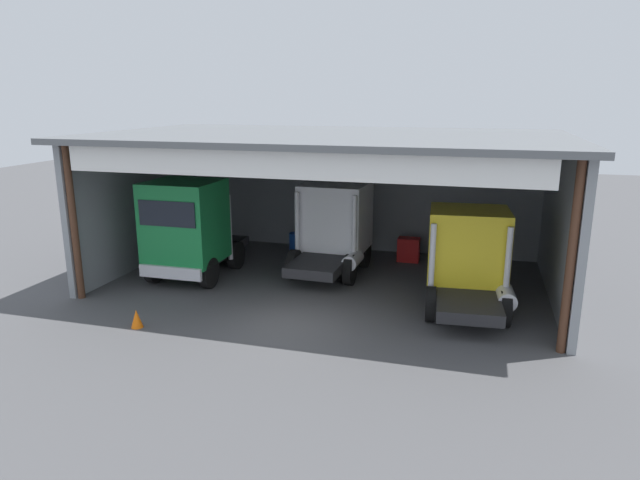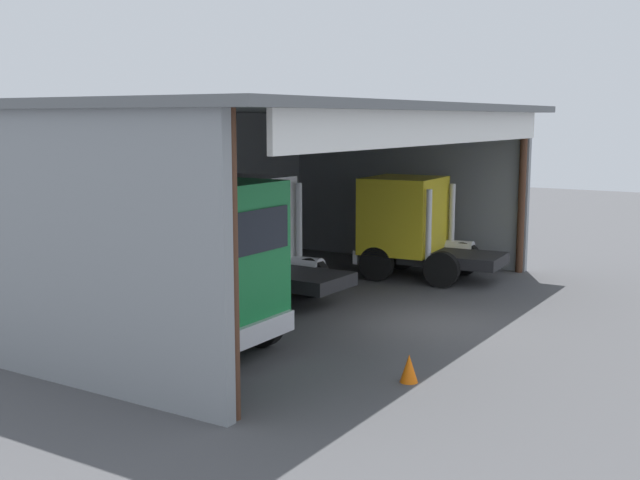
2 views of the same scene
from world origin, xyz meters
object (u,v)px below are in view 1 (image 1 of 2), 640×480
truck_green_left_bay (189,228)px  truck_yellow_center_right_bay (468,257)px  oil_drum (296,243)px  truck_white_center_bay (334,225)px  traffic_cone (137,319)px  tool_cart (409,250)px

truck_green_left_bay → truck_yellow_center_right_bay: (10.14, -0.18, -0.28)m
truck_yellow_center_right_bay → oil_drum: 9.05m
truck_white_center_bay → traffic_cone: size_ratio=8.75×
oil_drum → traffic_cone: bearing=-101.7°
tool_cart → traffic_cone: size_ratio=1.79×
truck_white_center_bay → tool_cart: truck_white_center_bay is taller
truck_green_left_bay → truck_white_center_bay: 5.57m
traffic_cone → truck_green_left_bay: bearing=98.6°
truck_green_left_bay → tool_cart: truck_green_left_bay is taller
oil_drum → truck_white_center_bay: bearing=-42.7°
truck_green_left_bay → tool_cart: size_ratio=5.04×
tool_cart → oil_drum: bearing=179.4°
truck_yellow_center_right_bay → tool_cart: truck_yellow_center_right_bay is taller
truck_yellow_center_right_bay → traffic_cone: truck_yellow_center_right_bay is taller
truck_white_center_bay → tool_cart: size_ratio=4.90×
tool_cart → traffic_cone: bearing=-126.8°
tool_cart → traffic_cone: 11.60m
truck_yellow_center_right_bay → traffic_cone: size_ratio=8.29×
oil_drum → traffic_cone: (-1.93, -9.34, -0.15)m
traffic_cone → truck_yellow_center_right_bay: bearing=25.3°
truck_white_center_bay → truck_yellow_center_right_bay: truck_white_center_bay is taller
truck_yellow_center_right_bay → truck_white_center_bay: bearing=147.8°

